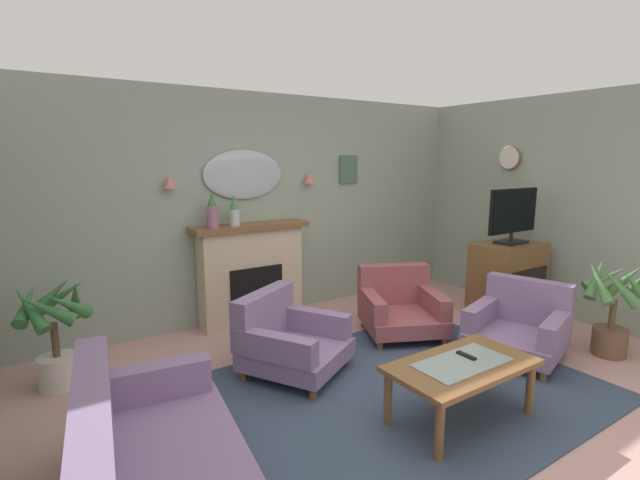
{
  "coord_description": "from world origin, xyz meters",
  "views": [
    {
      "loc": [
        -2.45,
        -2.34,
        1.9
      ],
      "look_at": [
        -0.02,
        1.34,
        1.1
      ],
      "focal_mm": 25.57,
      "sensor_mm": 36.0,
      "label": 1
    }
  ],
  "objects_px": {
    "wall_sconce_left": "(170,181)",
    "mantel_vase_right": "(212,212)",
    "armchair_in_corner": "(519,325)",
    "tv_cabinet": "(507,280)",
    "tv_flatscreen": "(513,214)",
    "wall_sconce_right": "(309,178)",
    "fireplace": "(252,274)",
    "potted_plant_tall_palm": "(54,330)",
    "potted_plant_corner_palm": "(614,306)",
    "framed_picture": "(348,169)",
    "mantel_vase_centre": "(234,211)",
    "armchair_beside_couch": "(400,306)",
    "coffee_table": "(462,370)",
    "wall_mirror": "(244,175)",
    "armchair_by_coffee_table": "(287,338)",
    "wall_clock": "(510,158)",
    "tv_remote": "(466,356)",
    "floral_couch": "(149,467)"
  },
  "relations": [
    {
      "from": "wall_sconce_left",
      "to": "mantel_vase_right",
      "type": "bearing_deg",
      "value": -16.7
    },
    {
      "from": "armchair_in_corner",
      "to": "tv_cabinet",
      "type": "relative_size",
      "value": 1.13
    },
    {
      "from": "tv_flatscreen",
      "to": "wall_sconce_right",
      "type": "bearing_deg",
      "value": 138.04
    },
    {
      "from": "fireplace",
      "to": "potted_plant_tall_palm",
      "type": "xyz_separation_m",
      "value": [
        -2.03,
        -0.53,
        -0.07
      ]
    },
    {
      "from": "potted_plant_corner_palm",
      "to": "framed_picture",
      "type": "bearing_deg",
      "value": 109.06
    },
    {
      "from": "mantel_vase_centre",
      "to": "armchair_beside_couch",
      "type": "height_order",
      "value": "mantel_vase_centre"
    },
    {
      "from": "framed_picture",
      "to": "coffee_table",
      "type": "height_order",
      "value": "framed_picture"
    },
    {
      "from": "wall_mirror",
      "to": "tv_cabinet",
      "type": "distance_m",
      "value": 3.37
    },
    {
      "from": "wall_sconce_left",
      "to": "tv_flatscreen",
      "type": "height_order",
      "value": "wall_sconce_left"
    },
    {
      "from": "armchair_by_coffee_table",
      "to": "armchair_beside_couch",
      "type": "distance_m",
      "value": 1.48
    },
    {
      "from": "mantel_vase_right",
      "to": "mantel_vase_centre",
      "type": "distance_m",
      "value": 0.25
    },
    {
      "from": "tv_cabinet",
      "to": "wall_clock",
      "type": "bearing_deg",
      "value": 40.05
    },
    {
      "from": "armchair_beside_couch",
      "to": "tv_flatscreen",
      "type": "distance_m",
      "value": 1.76
    },
    {
      "from": "fireplace",
      "to": "potted_plant_tall_palm",
      "type": "distance_m",
      "value": 2.1
    },
    {
      "from": "mantel_vase_centre",
      "to": "armchair_by_coffee_table",
      "type": "bearing_deg",
      "value": -93.44
    },
    {
      "from": "coffee_table",
      "to": "potted_plant_corner_palm",
      "type": "distance_m",
      "value": 2.12
    },
    {
      "from": "framed_picture",
      "to": "potted_plant_tall_palm",
      "type": "bearing_deg",
      "value": -169.07
    },
    {
      "from": "tv_flatscreen",
      "to": "potted_plant_tall_palm",
      "type": "xyz_separation_m",
      "value": [
        -4.68,
        1.0,
        -0.74
      ]
    },
    {
      "from": "mantel_vase_right",
      "to": "framed_picture",
      "type": "height_order",
      "value": "framed_picture"
    },
    {
      "from": "framed_picture",
      "to": "armchair_by_coffee_table",
      "type": "distance_m",
      "value": 2.73
    },
    {
      "from": "wall_sconce_right",
      "to": "armchair_in_corner",
      "type": "bearing_deg",
      "value": -68.72
    },
    {
      "from": "mantel_vase_right",
      "to": "tv_remote",
      "type": "bearing_deg",
      "value": -70.33
    },
    {
      "from": "mantel_vase_right",
      "to": "wall_mirror",
      "type": "relative_size",
      "value": 0.41
    },
    {
      "from": "armchair_beside_couch",
      "to": "tv_remote",
      "type": "bearing_deg",
      "value": -115.92
    },
    {
      "from": "wall_sconce_right",
      "to": "tv_flatscreen",
      "type": "height_order",
      "value": "wall_sconce_right"
    },
    {
      "from": "wall_sconce_right",
      "to": "floral_couch",
      "type": "xyz_separation_m",
      "value": [
        -2.59,
        -2.54,
        -1.34
      ]
    },
    {
      "from": "armchair_in_corner",
      "to": "wall_sconce_right",
      "type": "bearing_deg",
      "value": 111.28
    },
    {
      "from": "potted_plant_corner_palm",
      "to": "wall_sconce_right",
      "type": "bearing_deg",
      "value": 120.13
    },
    {
      "from": "wall_sconce_right",
      "to": "armchair_in_corner",
      "type": "distance_m",
      "value": 2.87
    },
    {
      "from": "framed_picture",
      "to": "tv_cabinet",
      "type": "xyz_separation_m",
      "value": [
        1.15,
        -1.66,
        -1.3
      ]
    },
    {
      "from": "tv_remote",
      "to": "tv_cabinet",
      "type": "height_order",
      "value": "tv_cabinet"
    },
    {
      "from": "mantel_vase_right",
      "to": "armchair_beside_couch",
      "type": "height_order",
      "value": "mantel_vase_right"
    },
    {
      "from": "armchair_in_corner",
      "to": "tv_flatscreen",
      "type": "xyz_separation_m",
      "value": [
        0.89,
        0.74,
        0.94
      ]
    },
    {
      "from": "armchair_in_corner",
      "to": "wall_mirror",
      "type": "bearing_deg",
      "value": 126.27
    },
    {
      "from": "tv_cabinet",
      "to": "potted_plant_tall_palm",
      "type": "relative_size",
      "value": 0.95
    },
    {
      "from": "wall_clock",
      "to": "armchair_in_corner",
      "type": "xyz_separation_m",
      "value": [
        -1.4,
        -1.19,
        -1.59
      ]
    },
    {
      "from": "fireplace",
      "to": "coffee_table",
      "type": "relative_size",
      "value": 1.24
    },
    {
      "from": "fireplace",
      "to": "tv_flatscreen",
      "type": "bearing_deg",
      "value": -29.97
    },
    {
      "from": "coffee_table",
      "to": "armchair_in_corner",
      "type": "height_order",
      "value": "armchair_in_corner"
    },
    {
      "from": "floral_couch",
      "to": "wall_sconce_right",
      "type": "bearing_deg",
      "value": 44.48
    },
    {
      "from": "armchair_in_corner",
      "to": "potted_plant_corner_palm",
      "type": "xyz_separation_m",
      "value": [
        0.74,
        -0.5,
        0.2
      ]
    },
    {
      "from": "framed_picture",
      "to": "potted_plant_tall_palm",
      "type": "xyz_separation_m",
      "value": [
        -3.53,
        -0.68,
        -1.25
      ]
    },
    {
      "from": "tv_cabinet",
      "to": "wall_sconce_right",
      "type": "bearing_deg",
      "value": 138.41
    },
    {
      "from": "mantel_vase_centre",
      "to": "tv_remote",
      "type": "relative_size",
      "value": 2.14
    },
    {
      "from": "wall_sconce_left",
      "to": "armchair_by_coffee_table",
      "type": "distance_m",
      "value": 2.04
    },
    {
      "from": "coffee_table",
      "to": "armchair_beside_couch",
      "type": "distance_m",
      "value": 1.7
    },
    {
      "from": "wall_sconce_right",
      "to": "framed_picture",
      "type": "height_order",
      "value": "framed_picture"
    },
    {
      "from": "tv_cabinet",
      "to": "wall_mirror",
      "type": "bearing_deg",
      "value": 148.11
    },
    {
      "from": "framed_picture",
      "to": "floral_couch",
      "type": "height_order",
      "value": "framed_picture"
    },
    {
      "from": "coffee_table",
      "to": "armchair_in_corner",
      "type": "bearing_deg",
      "value": 17.53
    }
  ]
}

